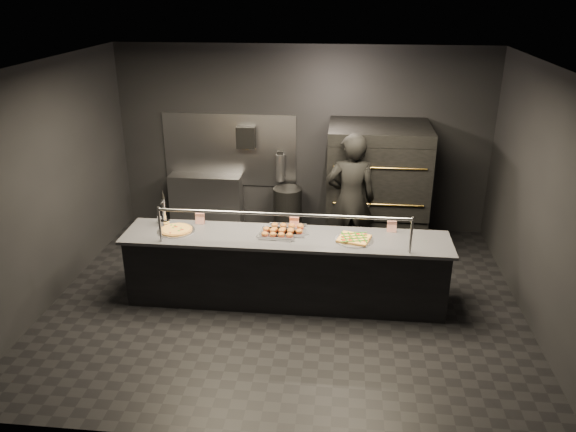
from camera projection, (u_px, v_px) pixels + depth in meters
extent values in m
plane|color=black|center=(286.00, 300.00, 7.36)|extent=(6.00, 6.00, 0.00)
plane|color=black|center=(285.00, 66.00, 6.21)|extent=(6.00, 6.00, 0.00)
cube|color=black|center=(302.00, 140.00, 9.08)|extent=(6.00, 0.04, 3.00)
cube|color=black|center=(252.00, 300.00, 4.49)|extent=(6.00, 0.04, 3.00)
cube|color=black|center=(49.00, 184.00, 7.07)|extent=(0.04, 5.00, 3.00)
cube|color=black|center=(543.00, 202.00, 6.49)|extent=(0.04, 5.00, 3.00)
cube|color=#99999E|center=(230.00, 150.00, 9.25)|extent=(2.20, 0.02, 1.20)
cube|color=black|center=(286.00, 270.00, 7.19)|extent=(4.00, 0.70, 0.88)
cube|color=#3D3D42|center=(286.00, 238.00, 7.01)|extent=(4.10, 0.78, 0.04)
cylinder|color=#99999E|center=(160.00, 224.00, 6.79)|extent=(0.03, 0.03, 0.45)
cylinder|color=#99999E|center=(411.00, 235.00, 6.50)|extent=(0.03, 0.03, 0.45)
cylinder|color=#99999E|center=(283.00, 214.00, 6.57)|extent=(3.00, 0.04, 0.04)
cube|color=black|center=(374.00, 226.00, 8.87)|extent=(1.50, 1.15, 0.60)
cube|color=black|center=(376.00, 190.00, 8.64)|extent=(1.50, 1.20, 0.55)
cube|color=black|center=(378.00, 156.00, 8.43)|extent=(1.50, 1.20, 0.55)
cube|color=black|center=(380.00, 131.00, 8.29)|extent=(1.50, 1.20, 0.18)
cylinder|color=gold|center=(378.00, 204.00, 8.07)|extent=(1.30, 0.02, 0.02)
cylinder|color=gold|center=(380.00, 168.00, 7.86)|extent=(1.30, 0.02, 0.02)
cube|color=#99999E|center=(206.00, 201.00, 9.47)|extent=(1.20, 0.35, 0.90)
cube|color=black|center=(246.00, 137.00, 9.05)|extent=(0.30, 0.20, 0.35)
cylinder|color=#B2B2B7|center=(280.00, 168.00, 9.19)|extent=(0.14, 0.14, 0.45)
cube|color=black|center=(280.00, 153.00, 9.10)|extent=(0.10, 0.06, 0.06)
cylinder|color=silver|center=(165.00, 223.00, 7.31)|extent=(0.13, 0.13, 0.07)
cylinder|color=silver|center=(164.00, 211.00, 7.25)|extent=(0.05, 0.05, 0.33)
cylinder|color=silver|center=(161.00, 202.00, 7.12)|extent=(0.02, 0.09, 0.02)
cone|color=black|center=(163.00, 194.00, 7.16)|extent=(0.05, 0.05, 0.13)
cylinder|color=silver|center=(176.00, 231.00, 7.15)|extent=(0.47, 0.47, 0.01)
cylinder|color=gold|center=(176.00, 230.00, 7.15)|extent=(0.41, 0.41, 0.02)
cylinder|color=#F1C74E|center=(176.00, 229.00, 7.14)|extent=(0.36, 0.36, 0.01)
cube|color=silver|center=(278.00, 234.00, 7.04)|extent=(0.52, 0.43, 0.02)
ellipsoid|color=#BB7428|center=(265.00, 234.00, 6.97)|extent=(0.08, 0.08, 0.05)
ellipsoid|color=#BB7428|center=(266.00, 229.00, 7.11)|extent=(0.08, 0.08, 0.05)
ellipsoid|color=#BB7428|center=(273.00, 234.00, 6.96)|extent=(0.08, 0.08, 0.05)
ellipsoid|color=#BB7428|center=(274.00, 229.00, 7.10)|extent=(0.08, 0.08, 0.05)
ellipsoid|color=#BB7428|center=(281.00, 234.00, 6.95)|extent=(0.08, 0.08, 0.05)
ellipsoid|color=#BB7428|center=(283.00, 229.00, 7.09)|extent=(0.08, 0.08, 0.05)
ellipsoid|color=#BB7428|center=(290.00, 235.00, 6.94)|extent=(0.08, 0.08, 0.05)
ellipsoid|color=#BB7428|center=(291.00, 230.00, 7.08)|extent=(0.08, 0.08, 0.05)
cube|color=silver|center=(287.00, 231.00, 7.14)|extent=(0.57, 0.50, 0.02)
ellipsoid|color=#BB7428|center=(273.00, 230.00, 7.07)|extent=(0.09, 0.09, 0.06)
ellipsoid|color=#BB7428|center=(275.00, 225.00, 7.21)|extent=(0.09, 0.09, 0.06)
ellipsoid|color=#BB7428|center=(282.00, 230.00, 7.06)|extent=(0.09, 0.09, 0.06)
ellipsoid|color=#BB7428|center=(283.00, 225.00, 7.20)|extent=(0.09, 0.09, 0.06)
ellipsoid|color=#BB7428|center=(290.00, 231.00, 7.04)|extent=(0.09, 0.09, 0.06)
ellipsoid|color=#BB7428|center=(292.00, 226.00, 7.19)|extent=(0.09, 0.09, 0.06)
ellipsoid|color=#BB7428|center=(299.00, 231.00, 7.03)|extent=(0.09, 0.09, 0.06)
ellipsoid|color=#BB7428|center=(300.00, 226.00, 7.18)|extent=(0.09, 0.09, 0.06)
cylinder|color=silver|center=(354.00, 240.00, 6.90)|extent=(0.47, 0.47, 0.01)
cube|color=gold|center=(354.00, 238.00, 6.89)|extent=(0.45, 0.42, 0.02)
cube|color=#F1C74E|center=(354.00, 238.00, 6.89)|extent=(0.42, 0.40, 0.01)
cube|color=#2F781A|center=(354.00, 237.00, 6.88)|extent=(0.40, 0.37, 0.01)
cylinder|color=silver|center=(159.00, 220.00, 7.39)|extent=(0.05, 0.05, 0.09)
cylinder|color=silver|center=(166.00, 221.00, 7.38)|extent=(0.04, 0.04, 0.07)
cube|color=white|center=(200.00, 218.00, 7.34)|extent=(0.12, 0.04, 0.15)
cube|color=white|center=(294.00, 222.00, 7.22)|extent=(0.12, 0.04, 0.15)
cube|color=white|center=(392.00, 226.00, 7.10)|extent=(0.12, 0.04, 0.15)
cylinder|color=black|center=(288.00, 211.00, 9.20)|extent=(0.47, 0.47, 0.78)
imported|color=black|center=(350.00, 200.00, 8.01)|extent=(0.76, 0.55, 1.96)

